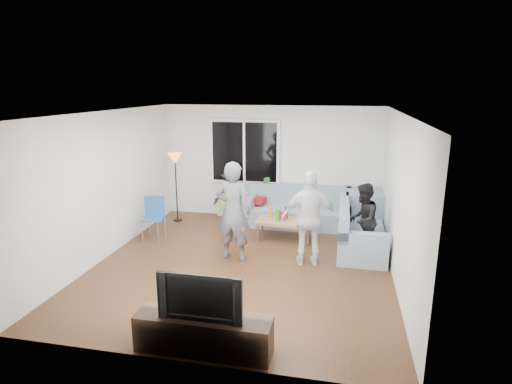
% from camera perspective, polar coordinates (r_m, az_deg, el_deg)
% --- Properties ---
extents(floor, '(5.00, 5.50, 0.04)m').
position_cam_1_polar(floor, '(7.43, -1.72, -9.87)').
color(floor, '#56351C').
rests_on(floor, ground).
extents(ceiling, '(5.00, 5.50, 0.04)m').
position_cam_1_polar(ceiling, '(6.79, -1.89, 10.91)').
color(ceiling, white).
rests_on(ceiling, ground).
extents(wall_back, '(5.00, 0.04, 2.60)m').
position_cam_1_polar(wall_back, '(9.65, 2.04, 3.99)').
color(wall_back, silver).
rests_on(wall_back, ground).
extents(wall_front, '(5.00, 0.04, 2.60)m').
position_cam_1_polar(wall_front, '(4.48, -10.17, -8.47)').
color(wall_front, silver).
rests_on(wall_front, ground).
extents(wall_left, '(0.04, 5.50, 2.60)m').
position_cam_1_polar(wall_left, '(7.96, -19.74, 0.95)').
color(wall_left, silver).
rests_on(wall_left, ground).
extents(wall_right, '(0.04, 5.50, 2.60)m').
position_cam_1_polar(wall_right, '(6.87, 19.09, -1.00)').
color(wall_right, silver).
rests_on(wall_right, ground).
extents(window_frame, '(1.62, 0.06, 1.47)m').
position_cam_1_polar(window_frame, '(9.65, -1.55, 5.50)').
color(window_frame, white).
rests_on(window_frame, wall_back).
extents(window_glass, '(1.50, 0.02, 1.35)m').
position_cam_1_polar(window_glass, '(9.61, -1.61, 5.47)').
color(window_glass, black).
rests_on(window_glass, window_frame).
extents(window_mullion, '(0.05, 0.03, 1.35)m').
position_cam_1_polar(window_mullion, '(9.60, -1.62, 5.46)').
color(window_mullion, white).
rests_on(window_mullion, window_frame).
extents(radiator, '(1.30, 0.12, 0.62)m').
position_cam_1_polar(radiator, '(9.88, -1.56, -1.66)').
color(radiator, silver).
rests_on(radiator, floor).
extents(potted_plant, '(0.21, 0.17, 0.39)m').
position_cam_1_polar(potted_plant, '(9.62, 1.31, 1.00)').
color(potted_plant, '#3B6F2C').
rests_on(potted_plant, radiator).
extents(vase, '(0.17, 0.17, 0.16)m').
position_cam_1_polar(vase, '(9.83, -3.62, 0.58)').
color(vase, silver).
rests_on(vase, radiator).
extents(sofa_back_section, '(2.30, 0.85, 0.85)m').
position_cam_1_polar(sofa_back_section, '(9.28, 5.68, -2.04)').
color(sofa_back_section, gray).
rests_on(sofa_back_section, floor).
extents(sofa_right_section, '(2.00, 0.85, 0.85)m').
position_cam_1_polar(sofa_right_section, '(8.21, 14.14, -4.59)').
color(sofa_right_section, gray).
rests_on(sofa_right_section, floor).
extents(sofa_corner, '(0.85, 0.85, 0.85)m').
position_cam_1_polar(sofa_corner, '(9.25, 14.68, -2.50)').
color(sofa_corner, gray).
rests_on(sofa_corner, floor).
extents(cushion_yellow, '(0.42, 0.37, 0.14)m').
position_cam_1_polar(cushion_yellow, '(9.51, -3.54, -1.06)').
color(cushion_yellow, gold).
rests_on(cushion_yellow, sofa_back_section).
extents(cushion_red, '(0.42, 0.38, 0.13)m').
position_cam_1_polar(cushion_red, '(9.45, 0.12, -1.14)').
color(cushion_red, maroon).
rests_on(cushion_red, sofa_back_section).
extents(coffee_table, '(1.15, 0.69, 0.40)m').
position_cam_1_polar(coffee_table, '(8.51, 3.86, -5.12)').
color(coffee_table, '#AD7B53').
rests_on(coffee_table, floor).
extents(pitcher, '(0.17, 0.17, 0.17)m').
position_cam_1_polar(pitcher, '(8.47, 3.74, -3.16)').
color(pitcher, maroon).
rests_on(pitcher, coffee_table).
extents(side_chair, '(0.48, 0.48, 0.86)m').
position_cam_1_polar(side_chair, '(8.65, -13.81, -3.57)').
color(side_chair, '#215292').
rests_on(side_chair, floor).
extents(floor_lamp, '(0.32, 0.32, 1.56)m').
position_cam_1_polar(floor_lamp, '(9.65, -10.81, 0.59)').
color(floor_lamp, orange).
rests_on(floor_lamp, floor).
extents(player_left, '(0.69, 0.50, 1.78)m').
position_cam_1_polar(player_left, '(7.33, -3.11, -2.65)').
color(player_left, '#515156').
rests_on(player_left, floor).
extents(player_right, '(1.04, 0.57, 1.67)m').
position_cam_1_polar(player_right, '(7.16, 7.37, -3.60)').
color(player_right, silver).
rests_on(player_right, floor).
extents(spectator_right, '(0.64, 0.75, 1.34)m').
position_cam_1_polar(spectator_right, '(7.81, 14.34, -3.68)').
color(spectator_right, black).
rests_on(spectator_right, floor).
extents(spectator_back, '(0.87, 0.62, 1.23)m').
position_cam_1_polar(spectator_back, '(9.52, -3.41, -0.40)').
color(spectator_back, black).
rests_on(spectator_back, floor).
extents(tv_console, '(1.60, 0.40, 0.44)m').
position_cam_1_polar(tv_console, '(5.17, -7.15, -18.59)').
color(tv_console, '#332419').
rests_on(tv_console, floor).
extents(television, '(0.99, 0.13, 0.57)m').
position_cam_1_polar(television, '(4.91, -7.34, -13.65)').
color(television, black).
rests_on(television, tv_console).
extents(bottle_c, '(0.07, 0.07, 0.23)m').
position_cam_1_polar(bottle_c, '(8.56, 4.15, -2.80)').
color(bottle_c, black).
rests_on(bottle_c, coffee_table).
extents(bottle_e, '(0.07, 0.07, 0.20)m').
position_cam_1_polar(bottle_e, '(8.51, 6.26, -3.03)').
color(bottle_e, black).
rests_on(bottle_e, coffee_table).
extents(bottle_a, '(0.07, 0.07, 0.23)m').
position_cam_1_polar(bottle_a, '(8.56, 1.99, -2.73)').
color(bottle_a, orange).
rests_on(bottle_a, coffee_table).
extents(bottle_b, '(0.08, 0.08, 0.25)m').
position_cam_1_polar(bottle_b, '(8.34, 2.94, -3.17)').
color(bottle_b, green).
rests_on(bottle_b, coffee_table).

